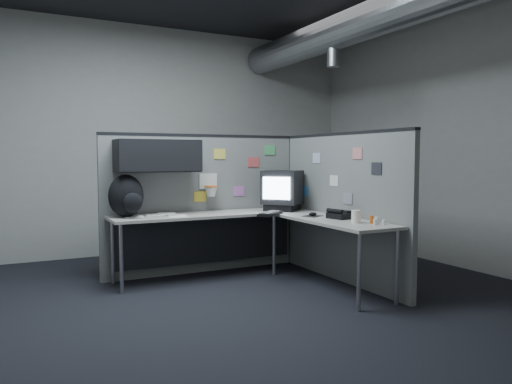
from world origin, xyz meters
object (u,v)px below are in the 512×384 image
desk (244,225)px  backpack (127,196)px  phone (340,215)px  keyboard (270,213)px  monitor (282,190)px

desk → backpack: bearing=164.6°
phone → backpack: (-1.93, 1.10, 0.18)m
desk → keyboard: size_ratio=5.67×
keyboard → phone: phone is taller
keyboard → phone: size_ratio=1.62×
monitor → backpack: monitor is taller
phone → desk: bearing=133.6°
desk → monitor: monitor is taller
desk → monitor: bearing=17.8°
monitor → phone: bearing=-79.0°
monitor → keyboard: bearing=-131.2°
keyboard → backpack: 1.54m
desk → backpack: (-1.20, 0.33, 0.34)m
desk → keyboard: keyboard is taller
monitor → phone: monitor is taller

